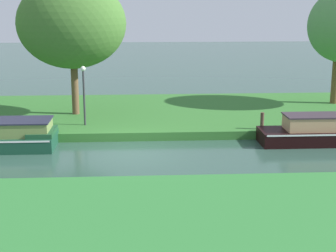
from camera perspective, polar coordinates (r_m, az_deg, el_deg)
name	(u,v)px	position (r m, az deg, el deg)	size (l,w,h in m)	color
ground_plane	(131,154)	(22.13, -4.08, -3.05)	(120.00, 120.00, 0.00)	#2D4D40
riverbank_far	(132,114)	(28.86, -3.94, 1.30)	(72.00, 10.00, 0.40)	#316C2B
riverbank_near	(127,248)	(13.66, -4.49, -13.09)	(72.00, 10.00, 0.40)	#2E7532
willow_tree_centre	(71,24)	(27.44, -10.46, 10.88)	(5.54, 4.32, 7.03)	brown
lamp_post	(84,88)	(25.40, -9.16, 4.09)	(0.24, 0.24, 2.87)	#333338
mooring_post_near	(262,121)	(24.94, 10.21, 0.56)	(0.17, 0.17, 0.79)	#4D392C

